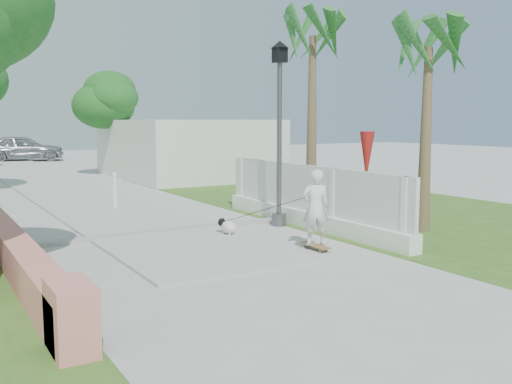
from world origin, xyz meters
TOP-DOWN VIEW (x-y plane):
  - ground at (0.00, 0.00)m, footprint 90.00×90.00m
  - path_strip at (0.00, 20.00)m, footprint 3.20×36.00m
  - curb at (0.00, 6.00)m, footprint 6.50×0.25m
  - grass_right at (7.00, 8.00)m, footprint 8.00×20.00m
  - pink_wall at (-3.30, 3.55)m, footprint 0.45×8.20m
  - lattice_fence at (3.40, 5.00)m, footprint 0.35×7.00m
  - building_right at (6.00, 18.00)m, footprint 6.00×8.00m
  - street_lamp at (2.90, 5.50)m, footprint 0.44×0.44m
  - bollard at (0.20, 10.00)m, footprint 0.14×0.14m
  - patio_umbrella at (4.80, 4.50)m, footprint 0.36×0.36m
  - tree_path_right at (3.22, 19.98)m, footprint 3.00×3.00m
  - palm_far at (4.60, 6.50)m, footprint 1.80×1.80m
  - palm_near at (5.40, 3.20)m, footprint 1.80×1.80m
  - skateboarder at (1.65, 3.82)m, footprint 1.21×2.63m
  - dog at (1.19, 4.98)m, footprint 0.38×0.59m
  - parked_car at (1.20, 32.74)m, footprint 5.14×2.58m

SIDE VIEW (x-z plane):
  - ground at x=0.00m, z-range 0.00..0.00m
  - grass_right at x=7.00m, z-range 0.00..0.01m
  - path_strip at x=0.00m, z-range 0.00..0.06m
  - curb at x=0.00m, z-range 0.00..0.10m
  - dog at x=1.19m, z-range 0.02..0.43m
  - pink_wall at x=-3.30m, z-range -0.09..0.71m
  - lattice_fence at x=3.40m, z-range -0.21..1.29m
  - bollard at x=0.20m, z-range 0.04..1.13m
  - skateboarder at x=1.65m, z-range -0.09..1.52m
  - parked_car at x=1.20m, z-range 0.00..1.68m
  - building_right at x=6.00m, z-range 0.00..2.60m
  - patio_umbrella at x=4.80m, z-range 0.54..2.84m
  - street_lamp at x=2.90m, z-range 0.21..4.65m
  - tree_path_right at x=3.22m, z-range 1.10..5.89m
  - palm_near at x=5.40m, z-range 1.60..6.30m
  - palm_far at x=4.60m, z-range 1.83..7.13m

